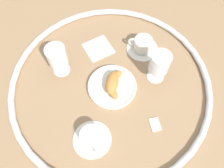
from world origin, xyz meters
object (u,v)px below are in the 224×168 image
object	(u,v)px
juice_glass_left	(160,63)
folded_napkin	(98,48)
pastry_plate	(112,86)
coffee_cup_near	(92,138)
croissant_large	(113,83)
coffee_cup_far	(143,45)
juice_glass_right	(57,57)
sugar_packet	(155,124)

from	to	relation	value
juice_glass_left	folded_napkin	size ratio (longest dim) A/B	1.27
pastry_plate	coffee_cup_near	size ratio (longest dim) A/B	1.41
coffee_cup_near	croissant_large	bearing A→B (deg)	137.77
coffee_cup_far	juice_glass_left	distance (m)	0.16
coffee_cup_near	juice_glass_right	distance (m)	0.33
coffee_cup_near	juice_glass_left	bearing A→B (deg)	113.62
juice_glass_left	folded_napkin	distance (m)	0.29
croissant_large	sugar_packet	world-z (taller)	croissant_large
juice_glass_right	coffee_cup_far	bearing A→B (deg)	84.81
coffee_cup_far	juice_glass_right	bearing A→B (deg)	-95.19
folded_napkin	juice_glass_left	bearing A→B (deg)	36.17
croissant_large	coffee_cup_far	world-z (taller)	same
pastry_plate	coffee_cup_far	size ratio (longest dim) A/B	1.41
croissant_large	coffee_cup_near	bearing A→B (deg)	-42.23
pastry_plate	sugar_packet	bearing A→B (deg)	22.90
juice_glass_right	juice_glass_left	bearing A→B (deg)	62.49
juice_glass_left	coffee_cup_near	bearing A→B (deg)	-66.38
coffee_cup_far	sugar_packet	size ratio (longest dim) A/B	2.72
coffee_cup_near	folded_napkin	size ratio (longest dim) A/B	1.24
pastry_plate	coffee_cup_near	world-z (taller)	coffee_cup_near
coffee_cup_near	coffee_cup_far	xyz separation A→B (m)	(-0.29, 0.34, 0.00)
juice_glass_right	folded_napkin	bearing A→B (deg)	103.82
croissant_large	coffee_cup_near	distance (m)	0.22
coffee_cup_near	folded_napkin	distance (m)	0.40
sugar_packet	juice_glass_left	bearing A→B (deg)	161.62
coffee_cup_near	folded_napkin	bearing A→B (deg)	155.63
pastry_plate	juice_glass_left	bearing A→B (deg)	83.34
juice_glass_left	sugar_packet	size ratio (longest dim) A/B	2.80
coffee_cup_near	folded_napkin	xyz separation A→B (m)	(-0.36, 0.16, -0.02)
pastry_plate	coffee_cup_near	xyz separation A→B (m)	(0.16, -0.14, 0.02)
pastry_plate	juice_glass_right	distance (m)	0.24
croissant_large	juice_glass_left	xyz separation A→B (m)	(0.02, 0.18, 0.06)
juice_glass_left	sugar_packet	xyz separation A→B (m)	(0.18, -0.10, -0.09)
coffee_cup_near	sugar_packet	bearing A→B (deg)	80.96
coffee_cup_far	coffee_cup_near	bearing A→B (deg)	-49.58
coffee_cup_far	folded_napkin	size ratio (longest dim) A/B	1.24
croissant_large	coffee_cup_far	distance (m)	0.23
pastry_plate	croissant_large	distance (m)	0.03
folded_napkin	coffee_cup_near	bearing A→B (deg)	-24.37
croissant_large	sugar_packet	size ratio (longest dim) A/B	2.41
juice_glass_left	pastry_plate	bearing A→B (deg)	-96.66
croissant_large	juice_glass_right	size ratio (longest dim) A/B	0.86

